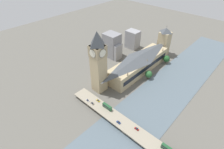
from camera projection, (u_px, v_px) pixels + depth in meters
ground_plane at (144, 78)px, 226.25m from camera, size 600.00×600.00×0.00m
river_water at (168, 90)px, 207.86m from camera, size 54.94×360.00×0.30m
parliament_hall at (139, 63)px, 232.16m from camera, size 25.52×103.08×24.68m
clock_tower at (98, 61)px, 185.56m from camera, size 14.76×14.76×72.88m
victoria_tower at (164, 42)px, 263.89m from camera, size 15.01×15.01×46.77m
road_bridge at (128, 127)px, 160.75m from camera, size 141.88×14.43×4.75m
double_decker_bus_lead at (107, 107)px, 176.18m from camera, size 11.35×2.60×4.76m
double_decker_bus_rear at (168, 149)px, 139.51m from camera, size 10.81×2.57×5.04m
car_northbound_lead at (98, 101)px, 185.61m from camera, size 4.35×1.76×1.50m
car_northbound_mid at (92, 103)px, 182.51m from camera, size 4.00×1.84×1.35m
car_northbound_tail at (119, 122)px, 162.78m from camera, size 4.06×1.86×1.51m
car_southbound_lead at (137, 129)px, 156.99m from camera, size 4.14×1.84×1.54m
car_southbound_mid at (88, 100)px, 185.96m from camera, size 4.76×1.80×1.36m
city_block_west at (114, 51)px, 260.76m from camera, size 19.47×14.35×23.35m
city_block_center at (112, 45)px, 261.46m from camera, size 22.82×18.88×36.32m
city_block_east at (133, 39)px, 286.31m from camera, size 20.26×16.35×28.96m
tree_embankment_near at (166, 59)px, 250.41m from camera, size 9.36×9.36×12.13m
tree_embankment_mid at (149, 74)px, 221.67m from camera, size 9.15×9.15×11.33m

